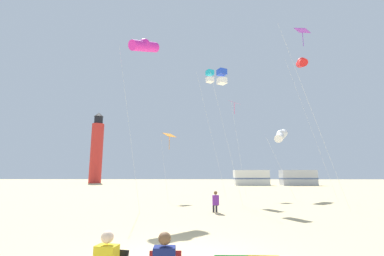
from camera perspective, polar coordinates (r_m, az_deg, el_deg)
kite_flyer_standing at (r=14.64m, az=5.15°, el=-15.64°), size 0.35×0.52×1.16m
kite_diamond_rainbow at (r=26.73m, az=9.26°, el=4.77°), size 1.44×1.44×9.41m
kite_box_cyan at (r=24.75m, az=3.92°, el=11.15°), size 2.47×1.67×11.59m
kite_tube_white at (r=24.45m, az=18.87°, el=-1.52°), size 2.43×2.77×6.15m
kite_tube_scarlet at (r=26.12m, az=22.84°, el=12.97°), size 3.04×3.19×12.62m
kite_diamond_violet at (r=20.90m, az=23.06°, el=17.74°), size 3.05×2.64×12.33m
kite_box_blue at (r=20.33m, az=6.53°, el=11.04°), size 2.08×1.54×9.94m
kite_diamond_orange at (r=21.73m, az=-5.01°, el=-1.98°), size 1.34×1.34×5.45m
kite_tube_magenta at (r=18.82m, az=-10.34°, el=17.24°), size 2.56×2.88×11.33m
lighthouse_distant at (r=66.07m, az=-20.09°, el=-4.42°), size 2.80×2.80×16.80m
rv_van_white at (r=50.80m, az=12.81°, el=-10.55°), size 6.56×2.69×2.80m
rv_van_silver at (r=52.96m, az=22.16°, el=-10.04°), size 6.57×2.71×2.80m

